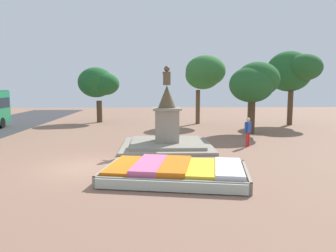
# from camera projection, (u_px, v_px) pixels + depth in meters

# --- Properties ---
(ground_plane) EXTENTS (76.86, 76.86, 0.00)m
(ground_plane) POSITION_uv_depth(u_px,v_px,m) (87.00, 167.00, 14.43)
(ground_plane) COLOR #8C6651
(flower_planter) EXTENTS (5.98, 4.27, 0.62)m
(flower_planter) POSITION_uv_depth(u_px,v_px,m) (175.00, 172.00, 12.62)
(flower_planter) COLOR #38281C
(flower_planter) RESTS_ON ground_plane
(statue_monument) EXTENTS (5.16, 5.16, 4.69)m
(statue_monument) POSITION_uv_depth(u_px,v_px,m) (167.00, 132.00, 19.07)
(statue_monument) COLOR gray
(statue_monument) RESTS_ON ground_plane
(pedestrian_crossing_plaza) EXTENTS (0.45, 0.42, 1.72)m
(pedestrian_crossing_plaza) POSITION_uv_depth(u_px,v_px,m) (248.00, 130.00, 19.15)
(pedestrian_crossing_plaza) COLOR red
(pedestrian_crossing_plaza) RESTS_ON ground_plane
(park_tree_far_left) EXTENTS (4.40, 4.55, 6.65)m
(park_tree_far_left) POSITION_uv_depth(u_px,v_px,m) (293.00, 71.00, 29.36)
(park_tree_far_left) COLOR #4C3823
(park_tree_far_left) RESTS_ON ground_plane
(park_tree_behind_statue) EXTENTS (3.60, 3.47, 6.26)m
(park_tree_behind_statue) POSITION_uv_depth(u_px,v_px,m) (204.00, 73.00, 29.53)
(park_tree_behind_statue) COLOR brown
(park_tree_behind_statue) RESTS_ON ground_plane
(park_tree_far_right) EXTENTS (3.68, 4.51, 5.29)m
(park_tree_far_right) POSITION_uv_depth(u_px,v_px,m) (254.00, 83.00, 24.07)
(park_tree_far_right) COLOR #4C3823
(park_tree_far_right) RESTS_ON ground_plane
(park_tree_street_side) EXTENTS (4.02, 3.17, 5.30)m
(park_tree_street_side) POSITION_uv_depth(u_px,v_px,m) (98.00, 83.00, 31.55)
(park_tree_street_side) COLOR #4C3823
(park_tree_street_side) RESTS_ON ground_plane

